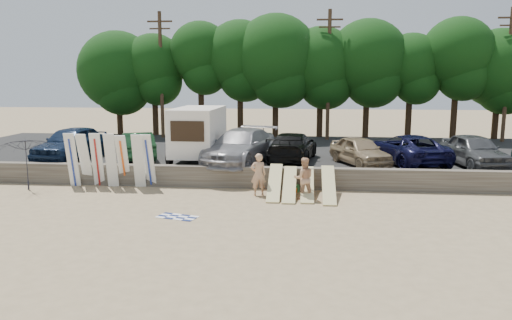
% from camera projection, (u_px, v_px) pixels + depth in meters
% --- Properties ---
extents(ground, '(120.00, 120.00, 0.00)m').
position_uv_depth(ground, '(293.00, 205.00, 20.23)').
color(ground, tan).
rests_on(ground, ground).
extents(seawall, '(44.00, 0.50, 1.00)m').
position_uv_depth(seawall, '(295.00, 178.00, 23.09)').
color(seawall, '#6B6356').
rests_on(seawall, ground).
extents(parking_lot, '(44.00, 14.50, 0.70)m').
position_uv_depth(parking_lot, '(298.00, 156.00, 30.48)').
color(parking_lot, '#282828').
rests_on(parking_lot, ground).
extents(treeline, '(33.67, 6.51, 8.94)m').
position_uv_depth(treeline, '(299.00, 62.00, 36.39)').
color(treeline, '#382616').
rests_on(treeline, parking_lot).
extents(utility_poles, '(25.80, 0.26, 9.00)m').
position_uv_depth(utility_poles, '(329.00, 72.00, 34.84)').
color(utility_poles, '#473321').
rests_on(utility_poles, parking_lot).
extents(box_trailer, '(2.63, 4.52, 2.83)m').
position_uv_depth(box_trailer, '(198.00, 131.00, 26.32)').
color(box_trailer, white).
rests_on(box_trailer, parking_lot).
extents(car_0, '(2.67, 5.47, 1.80)m').
position_uv_depth(car_0, '(71.00, 143.00, 26.85)').
color(car_0, '#11203D').
rests_on(car_0, parking_lot).
extents(car_1, '(3.21, 4.66, 1.46)m').
position_uv_depth(car_1, '(138.00, 146.00, 27.14)').
color(car_1, '#13361C').
rests_on(car_1, parking_lot).
extents(car_2, '(3.92, 6.50, 1.76)m').
position_uv_depth(car_2, '(240.00, 147.00, 25.64)').
color(car_2, '#99989D').
rests_on(car_2, parking_lot).
extents(car_3, '(2.82, 5.51, 1.53)m').
position_uv_depth(car_3, '(292.00, 147.00, 26.37)').
color(car_3, black).
rests_on(car_3, parking_lot).
extents(car_4, '(3.22, 4.56, 1.44)m').
position_uv_depth(car_4, '(360.00, 151.00, 25.28)').
color(car_4, '#9E8664').
rests_on(car_4, parking_lot).
extents(car_5, '(3.84, 5.89, 1.51)m').
position_uv_depth(car_5, '(408.00, 149.00, 25.65)').
color(car_5, black).
rests_on(car_5, parking_lot).
extents(car_6, '(2.60, 5.00, 1.63)m').
position_uv_depth(car_6, '(474.00, 150.00, 24.78)').
color(car_6, '#47494B').
rests_on(car_6, parking_lot).
extents(surfboard_upright_0, '(0.50, 0.53, 2.57)m').
position_uv_depth(surfboard_upright_0, '(72.00, 160.00, 23.36)').
color(surfboard_upright_0, white).
rests_on(surfboard_upright_0, ground).
extents(surfboard_upright_1, '(0.52, 0.75, 2.53)m').
position_uv_depth(surfboard_upright_1, '(85.00, 160.00, 23.51)').
color(surfboard_upright_1, white).
rests_on(surfboard_upright_1, ground).
extents(surfboard_upright_2, '(0.55, 0.60, 2.56)m').
position_uv_depth(surfboard_upright_2, '(97.00, 160.00, 23.43)').
color(surfboard_upright_2, white).
rests_on(surfboard_upright_2, ground).
extents(surfboard_upright_3, '(0.55, 0.60, 2.56)m').
position_uv_depth(surfboard_upright_3, '(111.00, 160.00, 23.22)').
color(surfboard_upright_3, white).
rests_on(surfboard_upright_3, ground).
extents(surfboard_upright_4, '(0.56, 0.90, 2.49)m').
position_uv_depth(surfboard_upright_4, '(123.00, 161.00, 23.35)').
color(surfboard_upright_4, white).
rests_on(surfboard_upright_4, ground).
extents(surfboard_upright_5, '(0.58, 0.71, 2.54)m').
position_uv_depth(surfboard_upright_5, '(139.00, 161.00, 23.09)').
color(surfboard_upright_5, white).
rests_on(surfboard_upright_5, ground).
extents(surfboard_upright_6, '(0.56, 0.69, 2.55)m').
position_uv_depth(surfboard_upright_6, '(149.00, 161.00, 23.18)').
color(surfboard_upright_6, white).
rests_on(surfboard_upright_6, ground).
extents(surfboard_low_0, '(0.56, 2.82, 1.17)m').
position_uv_depth(surfboard_low_0, '(275.00, 182.00, 21.74)').
color(surfboard_low_0, '#D4C686').
rests_on(surfboard_low_0, ground).
extents(surfboard_low_1, '(0.56, 2.85, 1.08)m').
position_uv_depth(surfboard_low_1, '(290.00, 184.00, 21.60)').
color(surfboard_low_1, '#D4C686').
rests_on(surfboard_low_1, ground).
extents(surfboard_low_2, '(0.56, 2.85, 1.06)m').
position_uv_depth(surfboard_low_2, '(307.00, 184.00, 21.65)').
color(surfboard_low_2, '#D4C686').
rests_on(surfboard_low_2, ground).
extents(surfboard_low_3, '(0.56, 2.81, 1.17)m').
position_uv_depth(surfboard_low_3, '(329.00, 185.00, 21.28)').
color(surfboard_low_3, '#D4C686').
rests_on(surfboard_low_3, ground).
extents(beachgoer_a, '(0.77, 0.60, 1.86)m').
position_uv_depth(beachgoer_a, '(258.00, 174.00, 21.72)').
color(beachgoer_a, tan).
rests_on(beachgoer_a, ground).
extents(beachgoer_b, '(0.95, 0.79, 1.79)m').
position_uv_depth(beachgoer_b, '(304.00, 178.00, 21.06)').
color(beachgoer_b, tan).
rests_on(beachgoer_b, ground).
extents(cooler, '(0.45, 0.40, 0.32)m').
position_uv_depth(cooler, '(295.00, 188.00, 22.53)').
color(cooler, '#248744').
rests_on(cooler, ground).
extents(gear_bag, '(0.35, 0.31, 0.22)m').
position_uv_depth(gear_bag, '(295.00, 190.00, 22.47)').
color(gear_bag, orange).
rests_on(gear_bag, ground).
extents(beach_towel, '(1.86, 1.86, 0.00)m').
position_uv_depth(beach_towel, '(177.00, 217.00, 18.50)').
color(beach_towel, white).
rests_on(beach_towel, ground).
extents(beach_umbrella, '(3.76, 3.75, 2.42)m').
position_uv_depth(beach_umbrella, '(27.00, 164.00, 22.68)').
color(beach_umbrella, black).
rests_on(beach_umbrella, ground).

